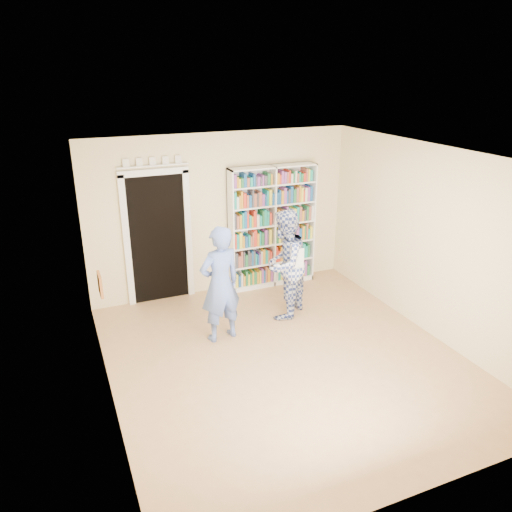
% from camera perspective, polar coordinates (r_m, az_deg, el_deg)
% --- Properties ---
extents(floor, '(5.00, 5.00, 0.00)m').
position_cam_1_polar(floor, '(6.83, 3.39, -11.65)').
color(floor, '#AC7D53').
rests_on(floor, ground).
extents(ceiling, '(5.00, 5.00, 0.00)m').
position_cam_1_polar(ceiling, '(5.84, 3.97, 11.26)').
color(ceiling, white).
rests_on(ceiling, wall_back).
extents(wall_back, '(4.50, 0.00, 4.50)m').
position_cam_1_polar(wall_back, '(8.40, -3.94, 4.81)').
color(wall_back, beige).
rests_on(wall_back, floor).
extents(wall_left, '(0.00, 5.00, 5.00)m').
position_cam_1_polar(wall_left, '(5.65, -17.30, -4.39)').
color(wall_left, beige).
rests_on(wall_left, floor).
extents(wall_right, '(0.00, 5.00, 5.00)m').
position_cam_1_polar(wall_right, '(7.44, 19.40, 1.48)').
color(wall_right, beige).
rests_on(wall_right, floor).
extents(bookshelf, '(1.55, 0.29, 2.13)m').
position_cam_1_polar(bookshelf, '(8.65, 1.86, 3.41)').
color(bookshelf, white).
rests_on(bookshelf, floor).
extents(doorway, '(1.10, 0.08, 2.43)m').
position_cam_1_polar(doorway, '(8.16, -11.18, 2.71)').
color(doorway, black).
rests_on(doorway, floor).
extents(wall_art, '(0.03, 0.25, 0.25)m').
position_cam_1_polar(wall_art, '(5.82, -17.39, -3.12)').
color(wall_art, brown).
rests_on(wall_art, wall_left).
extents(man_blue, '(0.68, 0.51, 1.69)m').
position_cam_1_polar(man_blue, '(6.93, -4.12, -3.25)').
color(man_blue, '#546FBC').
rests_on(man_blue, floor).
extents(man_plaid, '(1.05, 1.03, 1.71)m').
position_cam_1_polar(man_plaid, '(7.58, 3.24, -0.96)').
color(man_plaid, navy).
rests_on(man_plaid, floor).
extents(paper_sheet, '(0.21, 0.04, 0.30)m').
position_cam_1_polar(paper_sheet, '(7.37, 4.70, -0.27)').
color(paper_sheet, white).
rests_on(paper_sheet, man_plaid).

